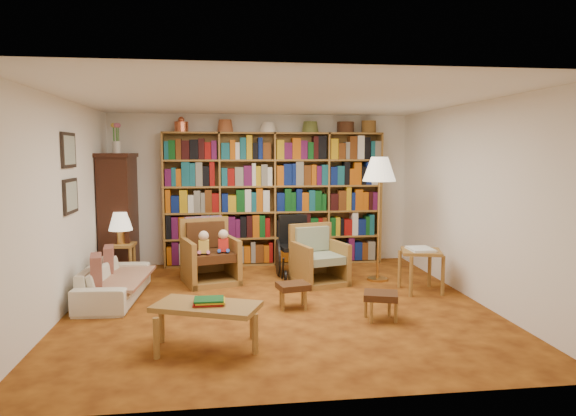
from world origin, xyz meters
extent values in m
plane|color=#AC601A|center=(0.00, 0.00, 0.00)|extent=(5.00, 5.00, 0.00)
plane|color=white|center=(0.00, 0.00, 2.50)|extent=(5.00, 5.00, 0.00)
plane|color=white|center=(0.00, 2.50, 1.25)|extent=(5.00, 0.00, 5.00)
plane|color=white|center=(0.00, -2.50, 1.25)|extent=(5.00, 0.00, 5.00)
plane|color=white|center=(-2.50, 0.00, 1.25)|extent=(0.00, 5.00, 5.00)
plane|color=white|center=(2.50, 0.00, 1.25)|extent=(0.00, 5.00, 5.00)
cube|color=olive|center=(0.20, 2.34, 1.10)|extent=(3.60, 0.30, 2.20)
cube|color=black|center=(-2.25, 2.00, 0.90)|extent=(0.45, 0.90, 1.80)
cube|color=black|center=(-2.25, 2.00, 1.83)|extent=(0.50, 0.95, 0.06)
cylinder|color=white|center=(-2.25, 2.00, 1.95)|extent=(0.12, 0.12, 0.18)
cube|color=black|center=(-2.48, 0.30, 1.90)|extent=(0.03, 0.52, 0.42)
cube|color=gray|center=(-2.46, 0.30, 1.90)|extent=(0.01, 0.44, 0.34)
cube|color=black|center=(-2.48, 0.30, 1.35)|extent=(0.03, 0.52, 0.42)
cube|color=gray|center=(-2.46, 0.30, 1.35)|extent=(0.01, 0.44, 0.34)
imported|color=beige|center=(-2.05, 0.50, 0.23)|extent=(1.60, 0.70, 0.46)
cube|color=beige|center=(-2.00, 0.50, 0.30)|extent=(0.80, 1.36, 0.04)
cube|color=maroon|center=(-2.18, 0.85, 0.45)|extent=(0.17, 0.39, 0.37)
cube|color=maroon|center=(-2.18, 0.15, 0.45)|extent=(0.20, 0.42, 0.40)
cube|color=olive|center=(-2.15, 1.56, 0.52)|extent=(0.40, 0.40, 0.04)
cylinder|color=olive|center=(-2.30, 1.41, 0.25)|extent=(0.05, 0.05, 0.50)
cylinder|color=olive|center=(-2.00, 1.41, 0.25)|extent=(0.05, 0.05, 0.50)
cylinder|color=olive|center=(-2.30, 1.71, 0.25)|extent=(0.05, 0.05, 0.50)
cylinder|color=olive|center=(-2.00, 1.71, 0.25)|extent=(0.05, 0.05, 0.50)
cylinder|color=#C38B3E|center=(-2.15, 1.56, 0.63)|extent=(0.12, 0.12, 0.19)
cone|color=beige|center=(-2.15, 1.56, 0.87)|extent=(0.35, 0.35, 0.27)
cube|color=olive|center=(-0.84, 1.18, 0.04)|extent=(0.91, 0.93, 0.08)
cube|color=olive|center=(-1.17, 1.18, 0.32)|extent=(0.28, 0.74, 0.64)
cube|color=olive|center=(-0.52, 1.18, 0.32)|extent=(0.28, 0.74, 0.64)
cube|color=olive|center=(-0.84, 1.52, 0.45)|extent=(0.72, 0.28, 0.90)
cube|color=#442912|center=(-0.84, 1.15, 0.40)|extent=(0.72, 0.77, 0.12)
cube|color=#442912|center=(-0.84, 1.45, 0.66)|extent=(0.57, 0.25, 0.38)
cube|color=#B02E3D|center=(-0.84, 1.56, 0.72)|extent=(0.56, 0.22, 0.40)
cube|color=olive|center=(0.70, 0.94, 0.04)|extent=(0.83, 0.85, 0.07)
cube|color=olive|center=(0.40, 0.94, 0.30)|extent=(0.25, 0.69, 0.59)
cube|color=olive|center=(1.00, 0.94, 0.30)|extent=(0.25, 0.69, 0.59)
cube|color=olive|center=(0.70, 1.25, 0.42)|extent=(0.66, 0.25, 0.83)
cube|color=gray|center=(0.70, 0.91, 0.37)|extent=(0.66, 0.70, 0.11)
cube|color=gray|center=(0.70, 1.19, 0.61)|extent=(0.52, 0.23, 0.35)
cube|color=black|center=(0.41, 1.41, 0.45)|extent=(0.50, 0.50, 0.06)
cube|color=black|center=(0.41, 1.62, 0.69)|extent=(0.45, 0.11, 0.45)
cylinder|color=black|center=(0.16, 1.51, 0.28)|extent=(0.03, 0.55, 0.55)
cylinder|color=black|center=(0.66, 1.51, 0.28)|extent=(0.03, 0.55, 0.55)
cylinder|color=black|center=(0.23, 1.13, 0.08)|extent=(0.03, 0.16, 0.16)
cylinder|color=black|center=(0.59, 1.13, 0.08)|extent=(0.03, 0.16, 0.16)
cylinder|color=#C38B3E|center=(1.59, 1.02, 0.02)|extent=(0.30, 0.30, 0.03)
cylinder|color=#C38B3E|center=(1.59, 1.02, 0.76)|extent=(0.03, 0.03, 1.52)
cone|color=beige|center=(1.59, 1.02, 1.63)|extent=(0.48, 0.48, 0.35)
cube|color=olive|center=(1.97, 0.34, 0.55)|extent=(0.63, 0.63, 0.04)
cylinder|color=olive|center=(1.76, 0.13, 0.26)|extent=(0.05, 0.05, 0.53)
cylinder|color=olive|center=(2.19, 0.13, 0.26)|extent=(0.05, 0.05, 0.53)
cylinder|color=olive|center=(1.76, 0.56, 0.26)|extent=(0.05, 0.05, 0.53)
cylinder|color=olive|center=(2.19, 0.56, 0.26)|extent=(0.05, 0.05, 0.53)
cube|color=white|center=(1.97, 0.34, 0.58)|extent=(0.39, 0.45, 0.03)
cube|color=#442912|center=(0.16, -0.17, 0.27)|extent=(0.42, 0.37, 0.07)
cylinder|color=olive|center=(0.03, -0.28, 0.12)|extent=(0.04, 0.04, 0.23)
cylinder|color=olive|center=(0.30, -0.28, 0.12)|extent=(0.04, 0.04, 0.23)
cylinder|color=olive|center=(0.03, -0.06, 0.12)|extent=(0.04, 0.04, 0.23)
cylinder|color=olive|center=(0.30, -0.06, 0.12)|extent=(0.04, 0.04, 0.23)
cube|color=#442912|center=(1.08, -0.73, 0.28)|extent=(0.45, 0.41, 0.07)
cylinder|color=olive|center=(0.94, -0.84, 0.12)|extent=(0.04, 0.04, 0.24)
cylinder|color=olive|center=(1.22, -0.84, 0.12)|extent=(0.04, 0.04, 0.24)
cylinder|color=olive|center=(0.94, -0.62, 0.12)|extent=(0.04, 0.04, 0.24)
cylinder|color=olive|center=(1.22, -0.62, 0.12)|extent=(0.04, 0.04, 0.24)
cube|color=olive|center=(-0.83, -1.31, 0.41)|extent=(1.10, 0.83, 0.05)
cylinder|color=olive|center=(-1.28, -1.51, 0.19)|extent=(0.06, 0.06, 0.38)
cylinder|color=olive|center=(-0.38, -1.51, 0.19)|extent=(0.06, 0.06, 0.38)
cylinder|color=olive|center=(-1.28, -1.11, 0.19)|extent=(0.06, 0.06, 0.38)
cylinder|color=olive|center=(-0.38, -1.11, 0.19)|extent=(0.06, 0.06, 0.38)
cube|color=brown|center=(-0.83, -1.31, 0.46)|extent=(0.34, 0.31, 0.05)
camera|label=1|loc=(-0.68, -6.14, 1.88)|focal=32.00mm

